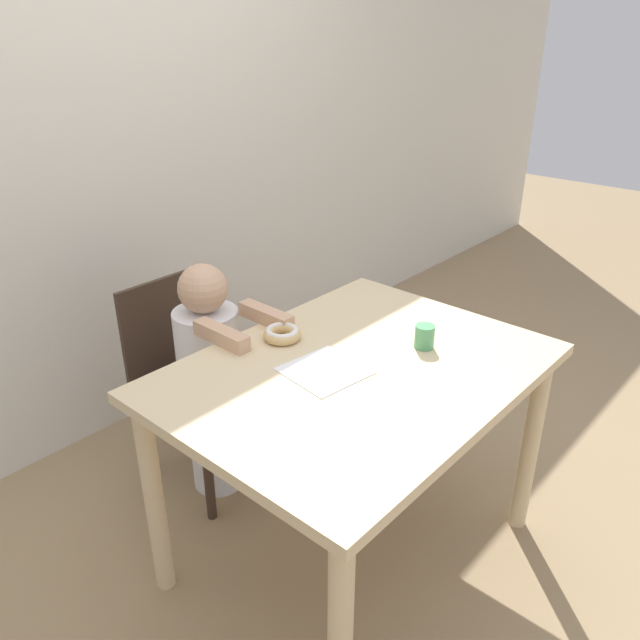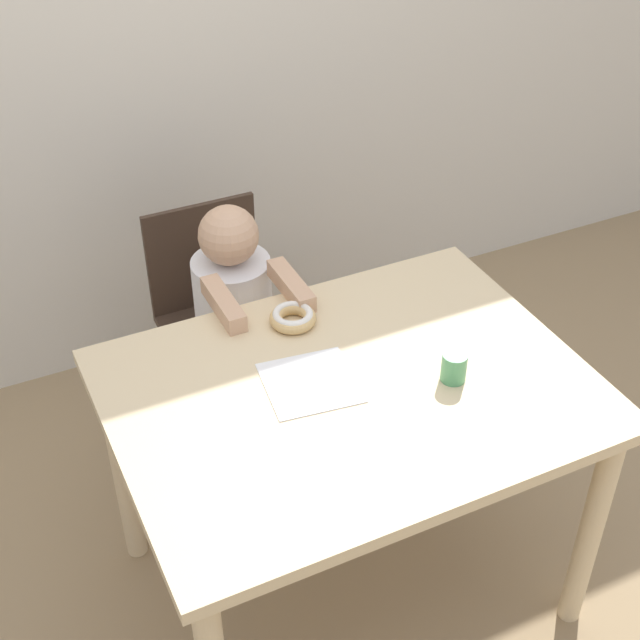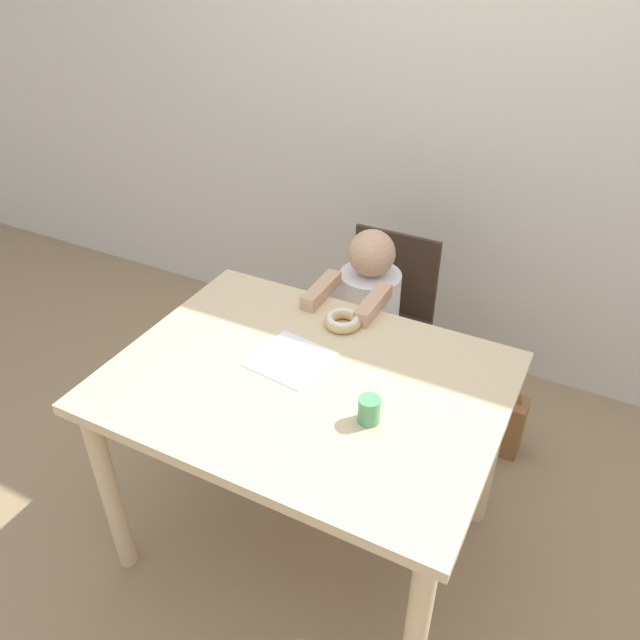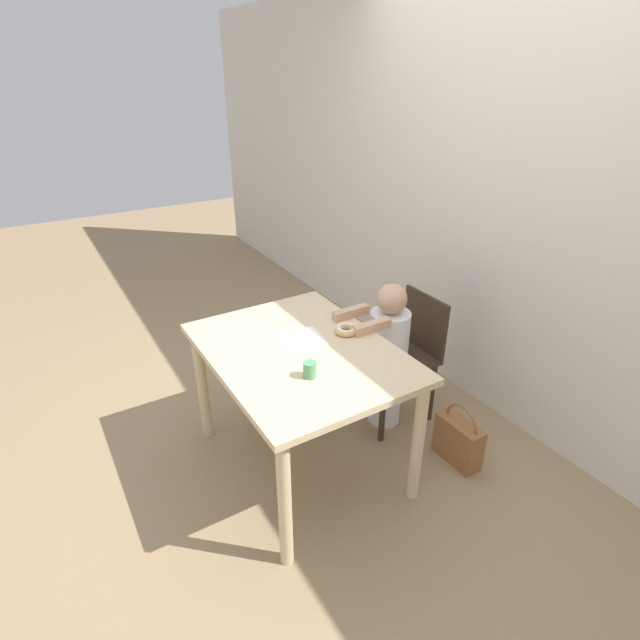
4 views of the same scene
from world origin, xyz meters
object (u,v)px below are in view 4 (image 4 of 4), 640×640
donut (346,329)px  cup (310,370)px  handbag (458,440)px  chair (402,357)px  child_figure (387,355)px

donut → cup: size_ratio=1.62×
cup → handbag: bearing=76.6°
chair → donut: chair is taller
donut → handbag: (0.45, 0.46, -0.62)m
donut → cup: cup is taller
chair → cup: cup is taller
handbag → child_figure: bearing=-165.0°
cup → donut: bearing=124.5°
chair → cup: bearing=-69.9°
chair → donut: 0.56m
child_figure → cup: bearing=-66.7°
handbag → donut: bearing=-134.4°
donut → handbag: donut is taller
chair → donut: (0.05, -0.45, 0.34)m
chair → cup: (0.30, -0.82, 0.36)m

